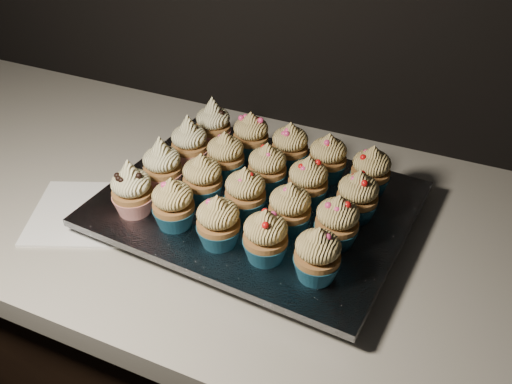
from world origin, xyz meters
TOP-DOWN VIEW (x-y plane):
  - cabinet at (0.00, 1.70)m, footprint 2.40×0.60m
  - worktop at (0.00, 1.70)m, footprint 2.44×0.64m
  - napkin at (-0.04, 1.58)m, footprint 0.22×0.22m
  - baking_tray at (0.21, 1.69)m, footprint 0.45×0.36m
  - foil_lining at (0.21, 1.69)m, footprint 0.49×0.40m
  - cupcake_0 at (0.06, 1.59)m, footprint 0.06×0.06m
  - cupcake_1 at (0.13, 1.58)m, footprint 0.06×0.06m
  - cupcake_2 at (0.21, 1.57)m, footprint 0.06×0.06m
  - cupcake_3 at (0.28, 1.57)m, footprint 0.06×0.06m
  - cupcake_4 at (0.36, 1.57)m, footprint 0.06×0.06m
  - cupcake_5 at (0.06, 1.66)m, footprint 0.06×0.06m
  - cupcake_6 at (0.14, 1.66)m, footprint 0.06×0.06m
  - cupcake_7 at (0.21, 1.65)m, footprint 0.06×0.06m
  - cupcake_8 at (0.29, 1.64)m, footprint 0.06×0.06m
  - cupcake_9 at (0.36, 1.64)m, footprint 0.06×0.06m
  - cupcake_10 at (0.07, 1.74)m, footprint 0.06×0.06m
  - cupcake_11 at (0.14, 1.73)m, footprint 0.06×0.06m
  - cupcake_12 at (0.22, 1.73)m, footprint 0.06×0.06m
  - cupcake_13 at (0.29, 1.72)m, footprint 0.06×0.06m
  - cupcake_14 at (0.37, 1.71)m, footprint 0.06×0.06m
  - cupcake_15 at (0.07, 1.81)m, footprint 0.06×0.06m
  - cupcake_16 at (0.15, 1.81)m, footprint 0.06×0.06m
  - cupcake_17 at (0.23, 1.80)m, footprint 0.06×0.06m
  - cupcake_18 at (0.29, 1.79)m, footprint 0.06×0.06m
  - cupcake_19 at (0.37, 1.79)m, footprint 0.06×0.06m

SIDE VIEW (x-z plane):
  - cabinet at x=0.00m, z-range 0.00..0.86m
  - worktop at x=0.00m, z-range 0.86..0.90m
  - napkin at x=-0.04m, z-range 0.90..0.90m
  - baking_tray at x=0.21m, z-range 0.90..0.92m
  - foil_lining at x=0.21m, z-range 0.92..0.93m
  - cupcake_1 at x=0.13m, z-range 0.93..1.01m
  - cupcake_2 at x=0.21m, z-range 0.93..1.01m
  - cupcake_3 at x=0.28m, z-range 0.93..1.01m
  - cupcake_4 at x=0.36m, z-range 0.93..1.01m
  - cupcake_6 at x=0.14m, z-range 0.93..1.01m
  - cupcake_7 at x=0.21m, z-range 0.93..1.01m
  - cupcake_8 at x=0.29m, z-range 0.93..1.01m
  - cupcake_9 at x=0.36m, z-range 0.93..1.01m
  - cupcake_11 at x=0.14m, z-range 0.93..1.01m
  - cupcake_12 at x=0.22m, z-range 0.93..1.01m
  - cupcake_13 at x=0.29m, z-range 0.93..1.01m
  - cupcake_14 at x=0.37m, z-range 0.93..1.01m
  - cupcake_16 at x=0.15m, z-range 0.93..1.01m
  - cupcake_17 at x=0.23m, z-range 0.93..1.01m
  - cupcake_18 at x=0.29m, z-range 0.93..1.01m
  - cupcake_19 at x=0.37m, z-range 0.93..1.01m
  - cupcake_0 at x=0.06m, z-range 0.93..1.02m
  - cupcake_5 at x=0.06m, z-range 0.93..1.02m
  - cupcake_10 at x=0.07m, z-range 0.93..1.02m
  - cupcake_15 at x=0.07m, z-range 0.93..1.02m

